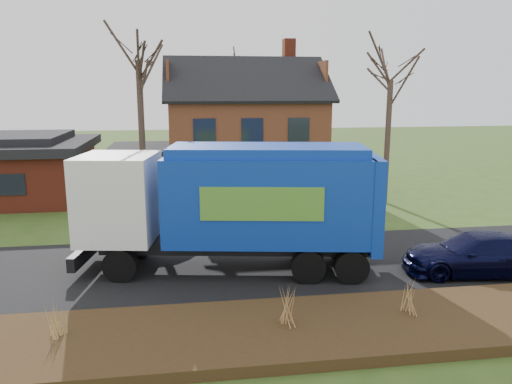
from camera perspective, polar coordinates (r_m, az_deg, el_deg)
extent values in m
plane|color=#334C19|center=(18.08, -2.24, -8.49)|extent=(120.00, 120.00, 0.00)
cube|color=black|center=(18.08, -2.24, -8.46)|extent=(80.00, 7.00, 0.02)
cube|color=black|center=(13.21, 0.32, -15.83)|extent=(80.00, 3.50, 0.30)
cube|color=beige|center=(31.48, -1.37, 2.85)|extent=(9.00, 7.50, 2.70)
cube|color=#522B17|center=(31.17, -1.40, 7.85)|extent=(9.00, 7.50, 2.80)
cube|color=maroon|center=(32.64, 3.78, 15.67)|extent=(0.70, 0.90, 1.60)
cube|color=beige|center=(30.86, -12.77, 2.28)|extent=(3.50, 5.50, 2.60)
cube|color=black|center=(30.67, -12.89, 4.90)|extent=(3.90, 5.90, 0.24)
cube|color=maroon|center=(31.94, -26.93, 1.78)|extent=(9.00, 7.50, 2.80)
cube|color=black|center=(31.73, -27.21, 4.71)|extent=(9.80, 8.20, 0.50)
cylinder|color=black|center=(17.14, -15.25, -8.08)|extent=(1.17, 0.56, 1.13)
cylinder|color=black|center=(19.22, -13.36, -5.80)|extent=(1.17, 0.56, 1.13)
cylinder|color=black|center=(16.52, 5.99, -8.48)|extent=(1.17, 0.56, 1.13)
cylinder|color=black|center=(18.66, 5.43, -6.05)|extent=(1.17, 0.56, 1.13)
cylinder|color=black|center=(16.69, 10.87, -8.41)|extent=(1.17, 0.56, 1.13)
cylinder|color=black|center=(18.81, 9.73, -6.02)|extent=(1.17, 0.56, 1.13)
cube|color=black|center=(17.45, -2.15, -6.06)|extent=(9.40, 2.83, 0.38)
cube|color=white|center=(17.71, -15.43, -0.59)|extent=(2.91, 3.08, 2.92)
cube|color=black|center=(18.06, -19.08, -0.05)|extent=(0.48, 2.36, 0.97)
cube|color=black|center=(18.64, -18.94, -6.58)|extent=(0.72, 2.71, 0.49)
cube|color=#0D33A2|center=(16.97, 1.27, -0.69)|extent=(7.18, 3.81, 2.92)
cube|color=#0D33A2|center=(16.70, 1.30, 4.76)|extent=(6.80, 3.43, 0.32)
cube|color=#0D33A2|center=(17.36, 12.97, -1.07)|extent=(0.83, 2.79, 3.14)
cube|color=#528F2E|center=(15.61, 0.68, -1.40)|extent=(3.85, 0.69, 1.08)
cube|color=#528F2E|center=(18.30, 0.76, 0.58)|extent=(3.85, 0.69, 1.08)
imported|color=#B6B8BF|center=(21.44, -10.59, -3.35)|extent=(4.71, 3.21, 1.47)
imported|color=black|center=(18.75, 23.87, -6.48)|extent=(5.17, 2.69, 1.43)
cylinder|color=#3C2C24|center=(25.73, -12.89, 6.01)|extent=(0.32, 0.32, 7.58)
cylinder|color=#47342A|center=(28.16, 14.78, 5.45)|extent=(0.30, 0.30, 6.66)
cylinder|color=#3B2E23|center=(40.28, -2.11, 8.30)|extent=(0.29, 0.29, 7.56)
cone|color=tan|center=(13.50, -21.83, -13.40)|extent=(0.04, 0.04, 0.85)
cone|color=tan|center=(13.53, -22.43, -13.38)|extent=(0.04, 0.04, 0.85)
cone|color=tan|center=(13.46, -21.23, -13.41)|extent=(0.04, 0.04, 0.85)
cone|color=tan|center=(13.60, -21.72, -13.20)|extent=(0.04, 0.04, 0.85)
cone|color=tan|center=(13.40, -21.94, -13.60)|extent=(0.04, 0.04, 0.85)
cone|color=#B2814E|center=(13.03, 3.53, -12.90)|extent=(0.04, 0.04, 1.07)
cone|color=#B2814E|center=(13.00, 2.78, -12.96)|extent=(0.04, 0.04, 1.07)
cone|color=#B2814E|center=(13.07, 4.27, -12.85)|extent=(0.04, 0.04, 1.07)
cone|color=#B2814E|center=(13.15, 3.40, -12.66)|extent=(0.04, 0.04, 1.07)
cone|color=#B2814E|center=(12.92, 3.65, -13.15)|extent=(0.04, 0.04, 1.07)
cone|color=#B4824F|center=(14.31, 17.24, -11.48)|extent=(0.04, 0.04, 0.89)
cone|color=#B4824F|center=(14.25, 16.66, -11.55)|extent=(0.04, 0.04, 0.89)
cone|color=#B4824F|center=(14.38, 17.82, -11.41)|extent=(0.04, 0.04, 0.89)
cone|color=#B4824F|center=(14.42, 17.03, -11.29)|extent=(0.04, 0.04, 0.89)
cone|color=#B4824F|center=(14.21, 17.46, -11.67)|extent=(0.04, 0.04, 0.89)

